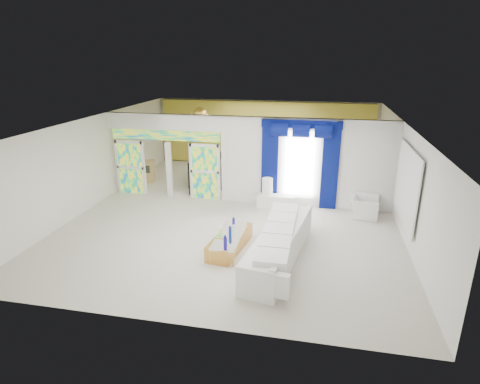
% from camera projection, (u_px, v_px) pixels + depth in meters
% --- Properties ---
extents(floor, '(12.00, 12.00, 0.00)m').
position_uv_depth(floor, '(238.00, 211.00, 13.22)').
color(floor, '#B7AF9E').
rests_on(floor, ground).
extents(dividing_wall, '(5.70, 0.18, 3.00)m').
position_uv_depth(dividing_wall, '(307.00, 163.00, 13.25)').
color(dividing_wall, white).
rests_on(dividing_wall, ground).
extents(dividing_header, '(4.30, 0.18, 0.55)m').
position_uv_depth(dividing_header, '(164.00, 122.00, 13.80)').
color(dividing_header, white).
rests_on(dividing_header, dividing_wall).
extents(stained_panel_left, '(0.95, 0.04, 2.00)m').
position_uv_depth(stained_panel_left, '(131.00, 167.00, 14.63)').
color(stained_panel_left, '#994C3F').
rests_on(stained_panel_left, ground).
extents(stained_panel_right, '(0.95, 0.04, 2.00)m').
position_uv_depth(stained_panel_right, '(205.00, 172.00, 14.09)').
color(stained_panel_right, '#994C3F').
rests_on(stained_panel_right, ground).
extents(stained_transom, '(4.00, 0.05, 0.35)m').
position_uv_depth(stained_transom, '(165.00, 135.00, 13.95)').
color(stained_transom, '#994C3F').
rests_on(stained_transom, dividing_header).
extents(window_pane, '(1.00, 0.02, 2.30)m').
position_uv_depth(window_pane, '(300.00, 165.00, 13.22)').
color(window_pane, white).
rests_on(window_pane, dividing_wall).
extents(blue_drape_left, '(0.55, 0.10, 2.80)m').
position_uv_depth(blue_drape_left, '(270.00, 165.00, 13.40)').
color(blue_drape_left, '#040343').
rests_on(blue_drape_left, ground).
extents(blue_drape_right, '(0.55, 0.10, 2.80)m').
position_uv_depth(blue_drape_right, '(330.00, 168.00, 13.02)').
color(blue_drape_right, '#040343').
rests_on(blue_drape_right, ground).
extents(blue_pelmet, '(2.60, 0.12, 0.25)m').
position_uv_depth(blue_pelmet, '(302.00, 124.00, 12.74)').
color(blue_pelmet, '#040343').
rests_on(blue_pelmet, dividing_wall).
extents(wall_mirror, '(0.04, 2.70, 1.90)m').
position_uv_depth(wall_mirror, '(407.00, 185.00, 10.85)').
color(wall_mirror, white).
rests_on(wall_mirror, ground).
extents(gold_curtains, '(9.70, 0.12, 2.90)m').
position_uv_depth(gold_curtains, '(265.00, 134.00, 18.19)').
color(gold_curtains, gold).
rests_on(gold_curtains, ground).
extents(white_sofa, '(1.45, 4.05, 0.76)m').
position_uv_depth(white_sofa, '(279.00, 246.00, 9.98)').
color(white_sofa, white).
rests_on(white_sofa, ground).
extents(coffee_table, '(0.91, 1.96, 0.42)m').
position_uv_depth(coffee_table, '(230.00, 242.00, 10.57)').
color(coffee_table, '#C38A3D').
rests_on(coffee_table, ground).
extents(console_table, '(1.30, 0.47, 0.43)m').
position_uv_depth(console_table, '(276.00, 201.00, 13.51)').
color(console_table, white).
rests_on(console_table, ground).
extents(table_lamp, '(0.36, 0.36, 0.58)m').
position_uv_depth(table_lamp, '(267.00, 186.00, 13.40)').
color(table_lamp, white).
rests_on(table_lamp, console_table).
extents(armchair, '(0.98, 1.08, 0.64)m').
position_uv_depth(armchair, '(365.00, 207.00, 12.74)').
color(armchair, white).
rests_on(armchair, ground).
extents(grand_piano, '(1.58, 2.04, 1.01)m').
position_uv_depth(grand_piano, '(213.00, 170.00, 16.12)').
color(grand_piano, black).
rests_on(grand_piano, ground).
extents(piano_bench, '(0.91, 0.38, 0.30)m').
position_uv_depth(piano_bench, '(202.00, 191.00, 14.75)').
color(piano_bench, black).
rests_on(piano_bench, ground).
extents(tv_console, '(0.69, 0.65, 0.86)m').
position_uv_depth(tv_console, '(147.00, 171.00, 16.23)').
color(tv_console, tan).
rests_on(tv_console, ground).
extents(chandelier, '(0.60, 0.60, 0.60)m').
position_uv_depth(chandelier, '(200.00, 115.00, 15.94)').
color(chandelier, gold).
rests_on(chandelier, ceiling).
extents(decanters, '(0.19, 1.34, 0.23)m').
position_uv_depth(decanters, '(230.00, 233.00, 10.40)').
color(decanters, white).
rests_on(decanters, coffee_table).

